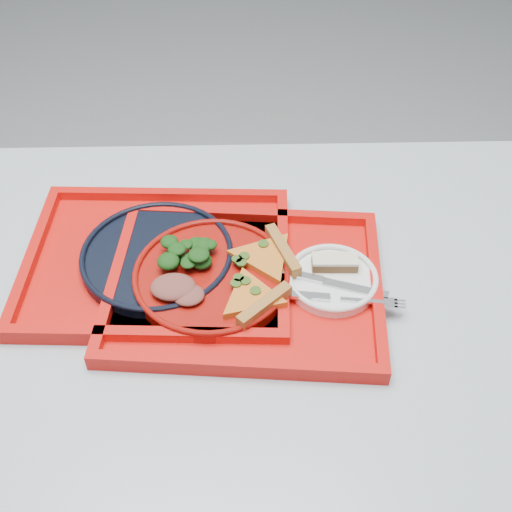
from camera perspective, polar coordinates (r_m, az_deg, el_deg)
name	(u,v)px	position (r m, az deg, el deg)	size (l,w,h in m)	color
ground	(182,484)	(1.73, -6.56, -19.50)	(10.00, 10.00, 0.00)	gray
table	(151,314)	(1.15, -9.30, -5.12)	(1.60, 0.80, 0.75)	#A0A7B3
tray_main	(245,288)	(1.07, -0.98, -2.82)	(0.45, 0.35, 0.01)	red
tray_far	(158,263)	(1.12, -8.69, -0.61)	(0.45, 0.35, 0.01)	red
dinner_plate	(212,278)	(1.07, -3.95, -1.93)	(0.26, 0.26, 0.02)	maroon
side_plate	(332,281)	(1.07, 6.78, -2.20)	(0.15, 0.15, 0.01)	white
navy_plate	(157,257)	(1.11, -8.76, -0.11)	(0.26, 0.26, 0.02)	black
pizza_slice_a	(251,295)	(1.02, -0.44, -3.47)	(0.12, 0.10, 0.02)	gold
pizza_slice_b	(265,255)	(1.08, 0.79, 0.07)	(0.13, 0.11, 0.02)	gold
salad_heap	(187,247)	(1.08, -6.13, 0.80)	(0.09, 0.08, 0.04)	black
meat_portion	(173,287)	(1.04, -7.38, -2.74)	(0.07, 0.06, 0.02)	brown
dessert_bar	(335,262)	(1.08, 7.02, -0.57)	(0.08, 0.03, 0.02)	#4F2E1A
knife	(332,282)	(1.06, 6.79, -2.35)	(0.18, 0.02, 0.01)	silver
fork	(339,298)	(1.03, 7.41, -3.76)	(0.18, 0.02, 0.01)	silver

